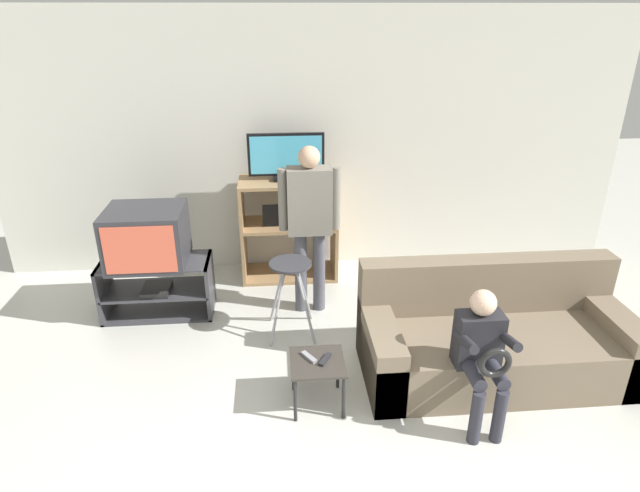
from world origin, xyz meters
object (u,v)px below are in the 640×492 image
at_px(remote_control_black, 325,359).
at_px(snack_table, 317,367).
at_px(tv_stand, 158,288).
at_px(television_flat, 286,158).
at_px(person_seated_child, 482,350).
at_px(folding_stool, 291,276).
at_px(media_shelf, 289,228).
at_px(person_standing_adult, 310,215).
at_px(couch, 494,339).
at_px(remote_control_white, 309,357).
at_px(television_main, 147,237).

bearing_deg(remote_control_black, snack_table, -149.67).
xyz_separation_m(tv_stand, snack_table, (1.33, -1.36, 0.05)).
relative_size(tv_stand, television_flat, 1.32).
relative_size(snack_table, person_seated_child, 0.40).
bearing_deg(person_seated_child, folding_stool, 135.78).
bearing_deg(media_shelf, person_standing_adult, -76.97).
bearing_deg(folding_stool, media_shelf, 88.91).
bearing_deg(media_shelf, couch, -49.56).
distance_m(television_flat, person_standing_adult, 0.82).
bearing_deg(tv_stand, snack_table, -45.53).
bearing_deg(person_standing_adult, television_flat, 103.17).
distance_m(tv_stand, remote_control_white, 1.84).
relative_size(media_shelf, snack_table, 2.77).
height_order(tv_stand, remote_control_white, tv_stand).
relative_size(tv_stand, television_main, 1.47).
xyz_separation_m(media_shelf, folding_stool, (-0.02, -1.09, 0.01)).
xyz_separation_m(television_main, remote_control_white, (1.31, -1.31, -0.39)).
height_order(television_flat, person_standing_adult, person_standing_adult).
xyz_separation_m(television_flat, person_standing_adult, (0.17, -0.73, -0.32)).
xyz_separation_m(remote_control_black, person_seated_child, (0.99, -0.23, 0.18)).
bearing_deg(remote_control_black, couch, 41.94).
bearing_deg(television_main, person_seated_child, -33.13).
height_order(media_shelf, snack_table, media_shelf).
bearing_deg(person_seated_child, person_standing_adult, 123.18).
bearing_deg(remote_control_white, media_shelf, 59.57).
bearing_deg(person_seated_child, television_flat, 117.39).
bearing_deg(television_flat, snack_table, -86.31).
distance_m(television_main, person_standing_adult, 1.41).
bearing_deg(person_standing_adult, remote_control_white, -94.28).
distance_m(tv_stand, person_seated_child, 2.87).
bearing_deg(tv_stand, person_seated_child, -33.71).
distance_m(tv_stand, television_flat, 1.70).
relative_size(television_main, media_shelf, 0.64).
distance_m(tv_stand, snack_table, 1.90).
distance_m(media_shelf, television_flat, 0.72).
bearing_deg(remote_control_white, couch, -22.87).
bearing_deg(folding_stool, person_seated_child, -44.22).
xyz_separation_m(person_standing_adult, person_seated_child, (1.00, -1.54, -0.38)).
relative_size(television_flat, snack_table, 1.98).
height_order(folding_stool, remote_control_white, folding_stool).
bearing_deg(snack_table, remote_control_black, 0.26).
distance_m(folding_stool, couch, 1.66).
bearing_deg(remote_control_white, television_main, 102.59).
distance_m(tv_stand, couch, 2.90).
height_order(tv_stand, person_seated_child, person_seated_child).
xyz_separation_m(folding_stool, snack_table, (0.15, -0.93, -0.23)).
bearing_deg(snack_table, media_shelf, 93.53).
xyz_separation_m(television_main, remote_control_black, (1.41, -1.34, -0.39)).
bearing_deg(person_standing_adult, tv_stand, 177.93).
relative_size(media_shelf, remote_control_black, 7.15).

